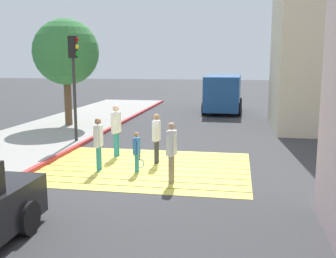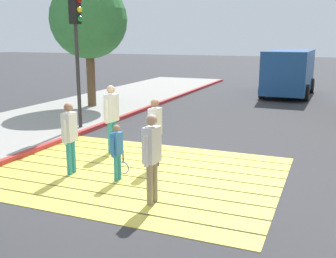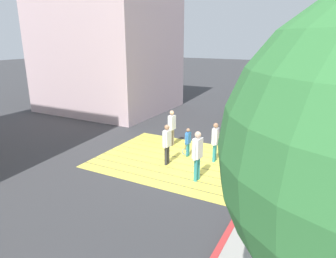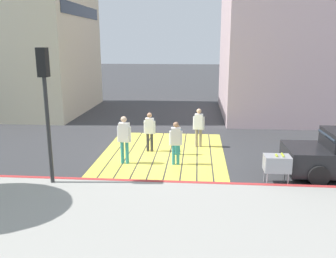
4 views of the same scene
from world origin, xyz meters
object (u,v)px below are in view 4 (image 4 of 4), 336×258
at_px(pedestrian_adult_lead, 150,129).
at_px(pedestrian_teen_behind, 199,125).
at_px(pedestrian_adult_side, 124,136).
at_px(pedestrian_adult_trailing, 176,140).
at_px(pedestrian_child_with_racket, 177,138).
at_px(traffic_light_corner, 45,89).
at_px(tennis_ball_cart, 277,163).

relative_size(pedestrian_adult_lead, pedestrian_teen_behind, 0.97).
bearing_deg(pedestrian_adult_side, pedestrian_adult_trailing, -89.12).
relative_size(pedestrian_adult_lead, pedestrian_adult_side, 0.91).
bearing_deg(pedestrian_child_with_racket, traffic_light_corner, 132.82).
height_order(traffic_light_corner, tennis_ball_cart, traffic_light_corner).
height_order(tennis_ball_cart, pedestrian_child_with_racket, pedestrian_child_with_racket).
bearing_deg(pedestrian_adult_trailing, pedestrian_adult_lead, 37.09).
xyz_separation_m(pedestrian_adult_side, pedestrian_teen_behind, (2.39, -2.71, -0.07)).
distance_m(tennis_ball_cart, pedestrian_adult_trailing, 3.65).
xyz_separation_m(pedestrian_adult_lead, pedestrian_child_with_racket, (-0.36, -1.16, -0.26)).
height_order(tennis_ball_cart, pedestrian_adult_lead, pedestrian_adult_lead).
xyz_separation_m(traffic_light_corner, pedestrian_child_with_racket, (3.44, -3.72, -2.35)).
height_order(pedestrian_adult_lead, pedestrian_child_with_racket, pedestrian_adult_lead).
bearing_deg(pedestrian_teen_behind, pedestrian_adult_lead, 112.38).
relative_size(pedestrian_teen_behind, pedestrian_child_with_racket, 1.36).
xyz_separation_m(traffic_light_corner, pedestrian_adult_lead, (3.80, -2.56, -2.09)).
relative_size(pedestrian_adult_lead, pedestrian_child_with_racket, 1.33).
height_order(tennis_ball_cart, pedestrian_teen_behind, pedestrian_teen_behind).
relative_size(pedestrian_adult_side, pedestrian_teen_behind, 1.07).
xyz_separation_m(pedestrian_adult_trailing, pedestrian_teen_behind, (2.36, -0.83, 0.03)).
relative_size(tennis_ball_cart, pedestrian_adult_trailing, 0.63).
xyz_separation_m(pedestrian_adult_lead, pedestrian_adult_side, (-1.57, 0.72, 0.10)).
bearing_deg(pedestrian_teen_behind, pedestrian_adult_side, 131.35).
distance_m(pedestrian_teen_behind, pedestrian_child_with_racket, 1.47).
distance_m(pedestrian_adult_lead, pedestrian_adult_trailing, 1.93).
height_order(pedestrian_teen_behind, pedestrian_child_with_racket, pedestrian_teen_behind).
relative_size(pedestrian_adult_side, pedestrian_child_with_racket, 1.46).
bearing_deg(pedestrian_adult_lead, tennis_ball_cart, -125.13).
relative_size(pedestrian_adult_lead, pedestrian_adult_trailing, 1.01).
bearing_deg(tennis_ball_cart, pedestrian_adult_lead, 54.87).
bearing_deg(tennis_ball_cart, pedestrian_adult_trailing, 64.18).
relative_size(traffic_light_corner, tennis_ball_cart, 4.17).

